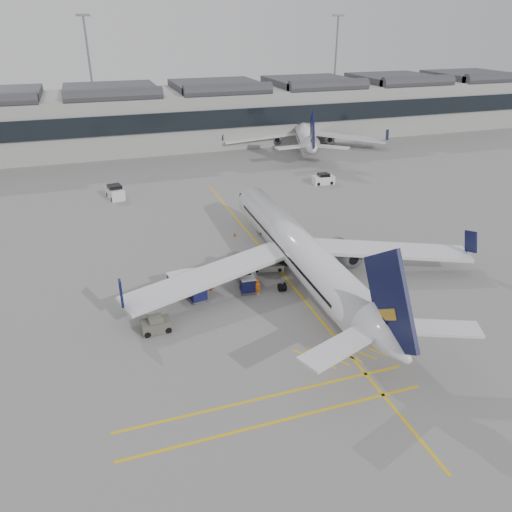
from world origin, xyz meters
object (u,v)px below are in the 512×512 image
object	(u,v)px
baggage_cart_a	(193,279)
ramp_agent_a	(258,287)
airliner_main	(300,251)
ramp_agent_b	(210,281)
belt_loader	(267,265)
pushback_tug	(156,325)

from	to	relation	value
baggage_cart_a	ramp_agent_a	distance (m)	6.68
airliner_main	baggage_cart_a	xyz separation A→B (m)	(-10.85, 1.74, -2.20)
ramp_agent_a	ramp_agent_b	xyz separation A→B (m)	(-4.25, 2.43, 0.12)
baggage_cart_a	ramp_agent_a	size ratio (longest dim) A/B	1.14
belt_loader	ramp_agent_b	bearing A→B (deg)	-147.42
ramp_agent_b	ramp_agent_a	bearing A→B (deg)	106.60
ramp_agent_a	airliner_main	bearing A→B (deg)	3.42
ramp_agent_a	pushback_tug	bearing A→B (deg)	-177.80
baggage_cart_a	pushback_tug	world-z (taller)	baggage_cart_a
baggage_cart_a	belt_loader	bearing A→B (deg)	14.87
airliner_main	baggage_cart_a	world-z (taller)	airliner_main
airliner_main	belt_loader	distance (m)	4.78
belt_loader	ramp_agent_a	distance (m)	5.51
belt_loader	baggage_cart_a	bearing A→B (deg)	-157.19
airliner_main	baggage_cart_a	size ratio (longest dim) A/B	21.81
ramp_agent_a	pushback_tug	size ratio (longest dim) A/B	0.62
airliner_main	pushback_tug	bearing A→B (deg)	-161.36
belt_loader	airliner_main	bearing A→B (deg)	-37.85
pushback_tug	ramp_agent_b	bearing A→B (deg)	38.38
belt_loader	ramp_agent_a	size ratio (longest dim) A/B	2.65
belt_loader	ramp_agent_a	xyz separation A→B (m)	(-2.67, -4.82, 0.32)
airliner_main	pushback_tug	size ratio (longest dim) A/B	15.42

